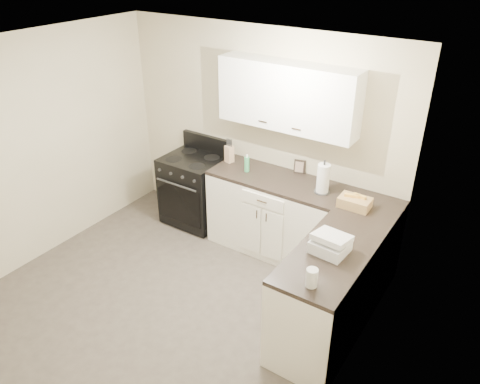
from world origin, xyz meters
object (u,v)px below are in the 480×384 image
Objects in this scene: paper_towel at (323,179)px; countertop_grill at (330,246)px; knife_block at (229,154)px; stove at (195,190)px; wicker_basket at (355,202)px.

paper_towel is 1.09× the size of countertop_grill.
knife_block is 0.64× the size of paper_towel.
knife_block is at bearing 154.22° from countertop_grill.
countertop_grill is at bearing -61.73° from paper_towel.
stove is 0.76m from knife_block.
knife_block is at bearing 173.34° from wicker_basket.
paper_towel is at bearing 0.38° from stove.
paper_towel reaches higher than knife_block.
stove is at bearing -151.42° from knife_block.
knife_block is 0.69× the size of countertop_grill.
knife_block reaches higher than stove.
wicker_basket is 0.83m from countertop_grill.
paper_towel is (1.72, 0.01, 0.64)m from stove.
knife_block is 1.65m from wicker_basket.
countertop_grill reaches higher than wicker_basket.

